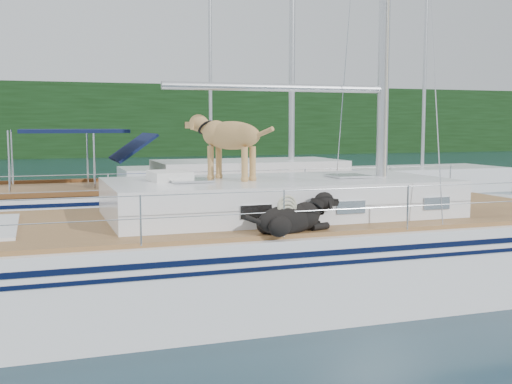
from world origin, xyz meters
name	(u,v)px	position (x,y,z in m)	size (l,w,h in m)	color
ground	(229,298)	(0.00, 0.00, 0.00)	(120.00, 120.00, 0.00)	black
tree_line	(70,120)	(0.00, 45.00, 3.00)	(90.00, 3.00, 6.00)	black
shore_bank	(70,149)	(0.00, 46.20, 0.60)	(92.00, 1.00, 1.20)	#595147
main_sailboat	(235,254)	(0.09, 0.00, 0.68)	(12.00, 3.92, 14.01)	white
neighbor_sailboat	(209,204)	(1.42, 6.63, 0.63)	(11.00, 3.50, 13.30)	white
bg_boat_center	(211,179)	(4.00, 16.00, 0.45)	(7.20, 3.00, 11.65)	white
bg_boat_east	(422,179)	(12.00, 13.00, 0.46)	(6.40, 3.00, 11.65)	white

